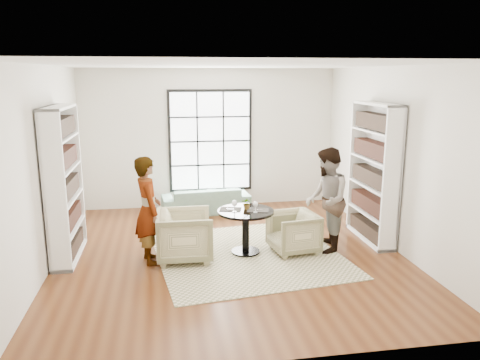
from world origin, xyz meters
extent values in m
plane|color=#5D3216|center=(0.00, 0.00, 0.00)|extent=(6.00, 6.00, 0.00)
plane|color=silver|center=(0.00, 3.00, 1.50)|extent=(5.50, 0.00, 5.50)
plane|color=silver|center=(-2.75, 0.00, 1.50)|extent=(0.00, 6.00, 6.00)
plane|color=silver|center=(2.75, 0.00, 1.50)|extent=(0.00, 6.00, 6.00)
plane|color=silver|center=(0.00, -3.00, 1.50)|extent=(5.50, 0.00, 5.50)
plane|color=white|center=(0.00, 0.00, 3.00)|extent=(6.00, 6.00, 0.00)
cube|color=black|center=(0.00, 2.98, 1.45)|extent=(1.82, 0.06, 2.22)
cube|color=white|center=(0.00, 2.94, 1.45)|extent=(1.70, 0.02, 2.10)
cube|color=beige|center=(0.29, -0.11, 0.01)|extent=(3.20, 3.20, 0.01)
cylinder|color=black|center=(0.26, -0.01, 0.02)|extent=(0.47, 0.47, 0.04)
cylinder|color=black|center=(0.26, -0.01, 0.35)|extent=(0.12, 0.12, 0.65)
cylinder|color=black|center=(0.26, -0.01, 0.71)|extent=(0.91, 0.91, 0.04)
imported|color=gray|center=(-0.17, 2.45, 0.27)|extent=(1.88, 0.87, 0.53)
imported|color=tan|center=(-0.73, -0.12, 0.39)|extent=(0.88, 0.86, 0.79)
imported|color=#C3B48B|center=(1.04, -0.09, 0.33)|extent=(0.84, 0.82, 0.67)
imported|color=gray|center=(-1.28, -0.12, 0.83)|extent=(0.54, 0.69, 1.67)
imported|color=gray|center=(1.59, -0.09, 0.86)|extent=(0.83, 0.97, 1.72)
cube|color=black|center=(0.02, 0.07, 0.73)|extent=(0.39, 0.34, 0.01)
cube|color=black|center=(0.45, -0.04, 0.73)|extent=(0.39, 0.34, 0.01)
cylinder|color=silver|center=(0.07, -0.08, 0.73)|extent=(0.07, 0.07, 0.01)
cylinder|color=silver|center=(0.07, -0.08, 0.79)|extent=(0.01, 0.01, 0.11)
sphere|color=maroon|center=(0.07, -0.08, 0.87)|extent=(0.08, 0.08, 0.08)
ellipsoid|color=white|center=(0.07, -0.08, 0.87)|extent=(0.09, 0.09, 0.10)
cylinder|color=silver|center=(0.39, -0.15, 0.73)|extent=(0.06, 0.06, 0.01)
cylinder|color=silver|center=(0.39, -0.15, 0.78)|extent=(0.01, 0.01, 0.10)
sphere|color=maroon|center=(0.39, -0.15, 0.86)|extent=(0.08, 0.08, 0.08)
ellipsoid|color=white|center=(0.39, -0.15, 0.86)|extent=(0.08, 0.08, 0.09)
imported|color=gray|center=(0.29, 0.05, 0.83)|extent=(0.21, 0.19, 0.20)
camera|label=1|loc=(-1.00, -7.13, 2.85)|focal=35.00mm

